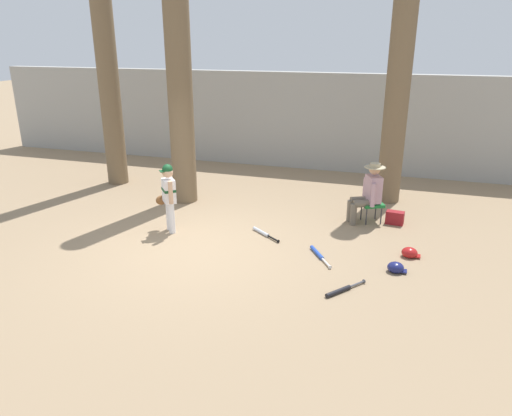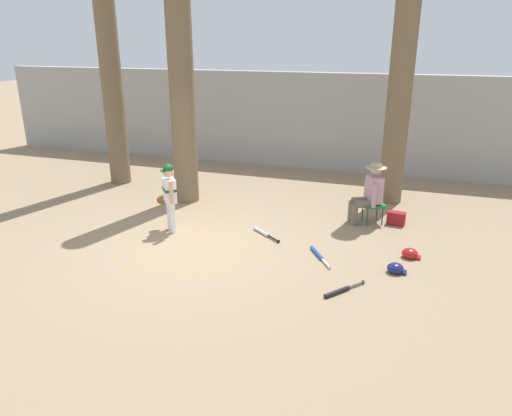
# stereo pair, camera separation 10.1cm
# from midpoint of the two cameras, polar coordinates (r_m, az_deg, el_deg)

# --- Properties ---
(ground_plane) EXTENTS (60.00, 60.00, 0.00)m
(ground_plane) POSITION_cam_midpoint_polar(r_m,az_deg,el_deg) (8.40, -7.84, -4.82)
(ground_plane) COLOR #937A5B
(concrete_back_wall) EXTENTS (18.00, 0.36, 2.60)m
(concrete_back_wall) POSITION_cam_midpoint_polar(r_m,az_deg,el_deg) (13.52, 2.91, 10.48)
(concrete_back_wall) COLOR #9E9E99
(concrete_back_wall) RESTS_ON ground
(tree_near_player) EXTENTS (0.70, 0.70, 6.25)m
(tree_near_player) POSITION_cam_midpoint_polar(r_m,az_deg,el_deg) (10.35, -9.49, 15.73)
(tree_near_player) COLOR brown
(tree_near_player) RESTS_ON ground
(tree_behind_spectator) EXTENTS (0.72, 0.72, 5.16)m
(tree_behind_spectator) POSITION_cam_midpoint_polar(r_m,az_deg,el_deg) (10.66, 16.23, 12.34)
(tree_behind_spectator) COLOR brown
(tree_behind_spectator) RESTS_ON ground
(young_ballplayer) EXTENTS (0.55, 0.48, 1.31)m
(young_ballplayer) POSITION_cam_midpoint_polar(r_m,az_deg,el_deg) (8.96, -10.77, 1.71)
(young_ballplayer) COLOR white
(young_ballplayer) RESTS_ON ground
(folding_stool) EXTENTS (0.53, 0.53, 0.41)m
(folding_stool) POSITION_cam_midpoint_polar(r_m,az_deg,el_deg) (9.63, 13.40, 0.40)
(folding_stool) COLOR #196B2D
(folding_stool) RESTS_ON ground
(seated_spectator) EXTENTS (0.67, 0.55, 1.20)m
(seated_spectator) POSITION_cam_midpoint_polar(r_m,az_deg,el_deg) (9.51, 12.97, 1.95)
(seated_spectator) COLOR #6B6051
(seated_spectator) RESTS_ON ground
(handbag_beside_stool) EXTENTS (0.36, 0.22, 0.26)m
(handbag_beside_stool) POSITION_cam_midpoint_polar(r_m,az_deg,el_deg) (9.72, 15.99, -1.12)
(handbag_beside_stool) COLOR maroon
(handbag_beside_stool) RESTS_ON ground
(tree_far_left) EXTENTS (0.68, 0.68, 7.01)m
(tree_far_left) POSITION_cam_midpoint_polar(r_m,az_deg,el_deg) (12.14, -17.80, 17.45)
(tree_far_left) COLOR brown
(tree_far_left) RESTS_ON ground
(bat_black_composite) EXTENTS (0.51, 0.64, 0.07)m
(bat_black_composite) POSITION_cam_midpoint_polar(r_m,az_deg,el_deg) (7.05, 9.76, -9.67)
(bat_black_composite) COLOR black
(bat_black_composite) RESTS_ON ground
(bat_blue_youth) EXTENTS (0.49, 0.72, 0.07)m
(bat_blue_youth) POSITION_cam_midpoint_polar(r_m,az_deg,el_deg) (8.09, 7.11, -5.51)
(bat_blue_youth) COLOR #2347AD
(bat_blue_youth) RESTS_ON ground
(bat_aluminum_silver) EXTENTS (0.65, 0.53, 0.07)m
(bat_aluminum_silver) POSITION_cam_midpoint_polar(r_m,az_deg,el_deg) (8.88, 0.51, -3.00)
(bat_aluminum_silver) COLOR #B7BCC6
(bat_aluminum_silver) RESTS_ON ground
(batting_helmet_red) EXTENTS (0.31, 0.24, 0.18)m
(batting_helmet_red) POSITION_cam_midpoint_polar(r_m,az_deg,el_deg) (8.37, 17.58, -5.12)
(batting_helmet_red) COLOR #A81919
(batting_helmet_red) RESTS_ON ground
(batting_helmet_navy) EXTENTS (0.30, 0.23, 0.18)m
(batting_helmet_navy) POSITION_cam_midpoint_polar(r_m,az_deg,el_deg) (7.79, 16.02, -6.86)
(batting_helmet_navy) COLOR navy
(batting_helmet_navy) RESTS_ON ground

